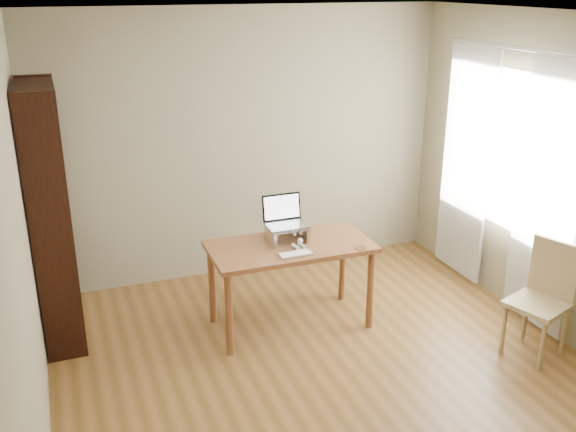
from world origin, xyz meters
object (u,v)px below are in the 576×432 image
at_px(laptop, 285,217).
at_px(chair, 546,296).
at_px(desk, 290,256).
at_px(cat, 287,232).
at_px(keyboard, 295,254).
at_px(bookshelf, 51,216).

bearing_deg(laptop, chair, -35.69).
bearing_deg(desk, cat, 83.56).
relative_size(keyboard, chair, 0.30).
xyz_separation_m(bookshelf, keyboard, (1.78, -0.77, -0.29)).
xyz_separation_m(desk, laptop, (-0.00, 0.14, 0.29)).
distance_m(desk, chair, 2.04).
relative_size(bookshelf, chair, 2.28).
bearing_deg(laptop, desk, -89.46).
distance_m(laptop, chair, 2.16).
height_order(laptop, chair, laptop).
distance_m(keyboard, chair, 1.98).
height_order(cat, chair, chair).
relative_size(keyboard, cat, 0.57).
bearing_deg(keyboard, bookshelf, 156.02).
xyz_separation_m(bookshelf, laptop, (1.83, -0.41, -0.11)).
bearing_deg(keyboard, cat, 79.77).
height_order(keyboard, cat, cat).
relative_size(desk, chair, 1.47).
xyz_separation_m(laptop, chair, (1.71, -1.25, -0.45)).
bearing_deg(chair, laptop, 124.12).
relative_size(laptop, keyboard, 1.23).
bearing_deg(cat, laptop, 105.86).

